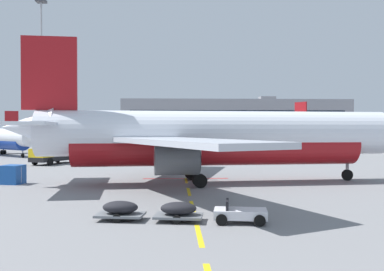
% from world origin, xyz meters
% --- Properties ---
extents(ground, '(400.00, 400.00, 0.00)m').
position_xyz_m(ground, '(40.00, 40.00, 0.00)').
color(ground, slate).
extents(apron_paint_markings, '(8.00, 96.51, 0.01)m').
position_xyz_m(apron_paint_markings, '(18.00, 37.50, 0.00)').
color(apron_paint_markings, yellow).
rests_on(apron_paint_markings, ground).
extents(airliner_foreground, '(34.82, 34.48, 12.20)m').
position_xyz_m(airliner_foreground, '(20.11, 18.70, 3.95)').
color(airliner_foreground, silver).
rests_on(airliner_foreground, ground).
extents(airliner_far_right, '(30.44, 32.11, 11.77)m').
position_xyz_m(airliner_far_right, '(44.78, 104.75, 3.81)').
color(airliner_far_right, white).
rests_on(airliner_far_right, ground).
extents(catering_truck, '(4.98, 7.38, 3.14)m').
position_xyz_m(catering_truck, '(1.06, 39.46, 1.65)').
color(catering_truck, black).
rests_on(catering_truck, ground).
extents(baggage_train, '(8.72, 2.76, 1.14)m').
position_xyz_m(baggage_train, '(17.16, 3.69, 0.52)').
color(baggage_train, silver).
rests_on(baggage_train, ground).
extents(uld_cargo_container, '(1.92, 1.89, 1.60)m').
position_xyz_m(uld_cargo_container, '(3.27, 18.74, 0.80)').
color(uld_cargo_container, '#194C9E').
rests_on(uld_cargo_container, ground).
extents(apron_light_mast_near, '(1.80, 1.80, 29.01)m').
position_xyz_m(apron_light_mast_near, '(-8.08, 63.55, 17.71)').
color(apron_light_mast_near, slate).
rests_on(apron_light_mast_near, ground).
extents(terminal_satellite, '(86.61, 21.39, 17.34)m').
position_xyz_m(terminal_satellite, '(40.85, 147.83, 7.89)').
color(terminal_satellite, gray).
rests_on(terminal_satellite, ground).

